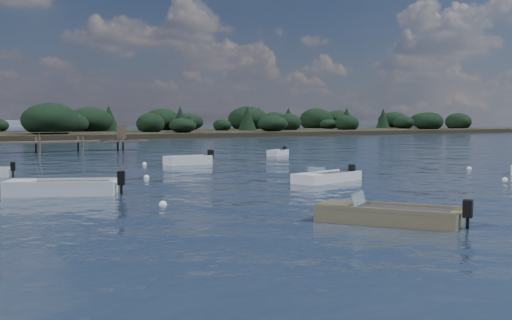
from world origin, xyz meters
TOP-DOWN VIEW (x-y plane):
  - ground at (0.00, 60.00)m, footprint 400.00×400.00m
  - tender_far_grey_b at (13.07, 31.29)m, footprint 2.85×2.29m
  - dinghy_mid_grey at (-11.54, 11.25)m, footprint 5.21×3.72m
  - tender_far_white at (1.16, 25.11)m, footprint 3.90×1.63m
  - dinghy_mid_white_a at (2.26, 9.67)m, footprint 4.69×2.73m
  - dinghy_near_olive at (-4.25, -2.21)m, footprint 3.93×4.79m
  - buoy_b at (11.32, 5.31)m, footprint 0.32×0.32m
  - buoy_c at (-8.94, 5.68)m, footprint 0.32×0.32m
  - buoy_d at (15.83, 11.68)m, footprint 0.32×0.32m
  - buoy_e at (-1.48, 27.07)m, footprint 0.32×0.32m
  - buoy_extra_a at (-5.24, 16.97)m, footprint 0.32×0.32m
  - far_headland at (25.00, 100.00)m, footprint 190.00×40.00m

SIDE VIEW (x-z plane):
  - ground at x=0.00m, z-range 0.00..0.00m
  - buoy_b at x=11.32m, z-range -0.16..0.16m
  - buoy_c at x=-8.94m, z-range -0.16..0.16m
  - buoy_d at x=15.83m, z-range -0.16..0.16m
  - buoy_e at x=-1.48m, z-range -0.16..0.16m
  - buoy_extra_a at x=-5.24m, z-range -0.16..0.16m
  - dinghy_mid_white_a at x=2.26m, z-range -0.40..0.68m
  - tender_far_grey_b at x=13.07m, z-range -0.36..0.65m
  - dinghy_near_olive at x=-4.25m, z-range -0.45..0.76m
  - dinghy_mid_grey at x=-11.54m, z-range -0.48..0.84m
  - tender_far_white at x=1.16m, z-range -0.47..0.85m
  - far_headland at x=25.00m, z-range -0.94..4.86m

